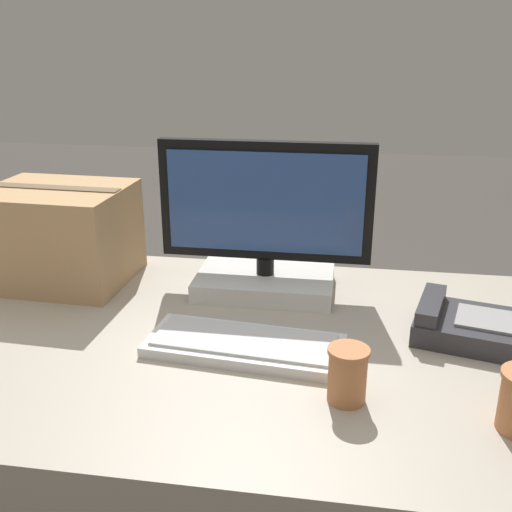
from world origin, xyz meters
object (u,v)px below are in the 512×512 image
Objects in this scene: desk_phone at (462,324)px; paper_cup_left at (347,374)px; monitor at (265,236)px; cardboard_box at (60,235)px; keyboard at (245,345)px.

desk_phone is 0.37m from paper_cup_left.
cardboard_box is at bearing -178.96° from monitor.
paper_cup_left is (0.21, -0.46, -0.09)m from monitor.
desk_phone is at bearing -9.74° from cardboard_box.
monitor is at bearing 114.75° from paper_cup_left.
desk_phone reaches higher than keyboard.
cardboard_box is (-0.54, 0.30, 0.11)m from keyboard.
paper_cup_left is 0.87m from cardboard_box.
paper_cup_left is at bearing -30.94° from cardboard_box.
monitor is 1.43× the size of cardboard_box.
cardboard_box is (-0.53, -0.01, -0.02)m from monitor.
keyboard is at bearing 145.07° from paper_cup_left.
paper_cup_left reaches higher than keyboard.
monitor is at bearing 1.04° from cardboard_box.
keyboard is at bearing -29.29° from cardboard_box.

